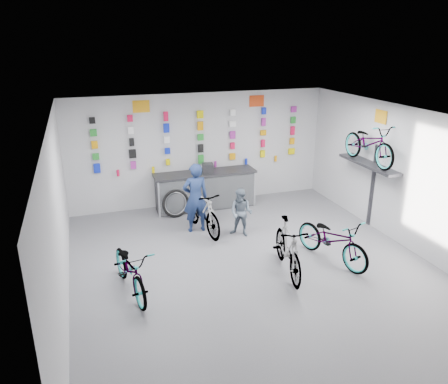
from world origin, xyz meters
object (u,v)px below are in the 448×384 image
object	(u,v)px
counter	(205,190)
bike_service	(202,211)
bike_center	(288,248)
customer	(241,213)
bike_left	(130,269)
bike_right	(332,239)
clerk	(195,198)

from	to	relation	value
counter	bike_service	xyz separation A→B (m)	(-0.50, -1.46, 0.05)
bike_center	customer	size ratio (longest dim) A/B	1.57
bike_left	bike_right	bearing A→B (deg)	-11.10
bike_right	bike_service	bearing A→B (deg)	117.29
bike_service	clerk	xyz separation A→B (m)	(-0.13, 0.11, 0.30)
counter	bike_service	bearing A→B (deg)	-108.75
counter	bike_right	bearing A→B (deg)	-66.15
bike_left	bike_right	world-z (taller)	bike_right
bike_right	clerk	distance (m)	3.24
bike_service	clerk	distance (m)	0.34
counter	bike_center	size ratio (longest dim) A/B	1.53
bike_right	bike_center	bearing A→B (deg)	171.55
counter	bike_right	world-z (taller)	counter
bike_left	bike_service	xyz separation A→B (m)	(1.92, 2.09, 0.07)
bike_right	customer	bearing A→B (deg)	111.08
counter	bike_right	size ratio (longest dim) A/B	1.47
bike_center	bike_service	bearing A→B (deg)	124.99
clerk	counter	bearing A→B (deg)	-114.16
bike_right	customer	distance (m)	2.18
bike_center	customer	xyz separation A→B (m)	(-0.25, 1.88, 0.03)
bike_center	customer	distance (m)	1.89
bike_center	bike_service	world-z (taller)	bike_service
bike_right	clerk	xyz separation A→B (m)	(-2.25, 2.31, 0.35)
bike_right	counter	bearing A→B (deg)	97.27
clerk	customer	xyz separation A→B (m)	(0.92, -0.59, -0.26)
bike_left	bike_center	size ratio (longest dim) A/B	0.99
counter	customer	bearing A→B (deg)	-81.50
bike_center	bike_service	xyz separation A→B (m)	(-1.04, 2.35, 0.00)
bike_right	bike_service	xyz separation A→B (m)	(-2.12, 2.20, 0.05)
bike_service	bike_right	bearing A→B (deg)	-55.97
bike_center	bike_right	bearing A→B (deg)	19.28
bike_left	customer	size ratio (longest dim) A/B	1.56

